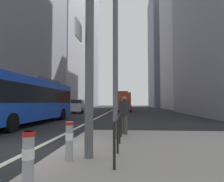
# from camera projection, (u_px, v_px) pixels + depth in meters

# --- Properties ---
(ground_plane) EXTENTS (160.00, 160.00, 0.00)m
(ground_plane) POSITION_uv_depth(u_px,v_px,m) (104.00, 114.00, 26.39)
(ground_plane) COLOR black
(lane_centre_line) EXTENTS (0.20, 80.00, 0.01)m
(lane_centre_line) POSITION_uv_depth(u_px,v_px,m) (111.00, 111.00, 36.35)
(lane_centre_line) COLOR beige
(lane_centre_line) RESTS_ON ground
(office_tower_left_mid) EXTENTS (11.55, 22.54, 36.91)m
(office_tower_left_mid) POSITION_uv_depth(u_px,v_px,m) (60.00, 42.00, 57.58)
(office_tower_left_mid) COLOR #9E9EA3
(office_tower_left_mid) RESTS_ON ground
(office_tower_left_far) EXTENTS (12.17, 17.35, 51.84)m
(office_tower_left_far) POSITION_uv_depth(u_px,v_px,m) (81.00, 42.00, 83.07)
(office_tower_left_far) COLOR gray
(office_tower_left_far) RESTS_ON ground
(office_tower_right_mid) EXTENTS (10.32, 16.36, 47.25)m
(office_tower_right_mid) POSITION_uv_depth(u_px,v_px,m) (187.00, 9.00, 48.66)
(office_tower_right_mid) COLOR #9E9EA3
(office_tower_right_mid) RESTS_ON ground
(office_tower_right_far) EXTENTS (12.58, 18.26, 38.43)m
(office_tower_right_far) POSITION_uv_depth(u_px,v_px,m) (169.00, 50.00, 69.37)
(office_tower_right_far) COLOR slate
(office_tower_right_far) RESTS_ON ground
(city_bus_blue_oncoming) EXTENTS (2.86, 12.13, 3.40)m
(city_bus_blue_oncoming) POSITION_uv_depth(u_px,v_px,m) (28.00, 98.00, 14.54)
(city_bus_blue_oncoming) COLOR blue
(city_bus_blue_oncoming) RESTS_ON ground
(city_bus_red_receding) EXTENTS (2.85, 11.19, 3.40)m
(city_bus_red_receding) POSITION_uv_depth(u_px,v_px,m) (123.00, 101.00, 37.13)
(city_bus_red_receding) COLOR red
(city_bus_red_receding) RESTS_ON ground
(city_bus_red_distant) EXTENTS (2.88, 11.31, 3.40)m
(city_bus_red_distant) POSITION_uv_depth(u_px,v_px,m) (126.00, 101.00, 55.67)
(city_bus_red_distant) COLOR red
(city_bus_red_distant) RESTS_ON ground
(car_oncoming_mid) EXTENTS (2.19, 4.30, 1.94)m
(car_oncoming_mid) POSITION_uv_depth(u_px,v_px,m) (78.00, 106.00, 29.67)
(car_oncoming_mid) COLOR silver
(car_oncoming_mid) RESTS_ON ground
(car_receding_near) EXTENTS (2.12, 4.29, 1.94)m
(car_receding_near) POSITION_uv_depth(u_px,v_px,m) (125.00, 104.00, 65.24)
(car_receding_near) COLOR maroon
(car_receding_near) RESTS_ON ground
(traffic_signal_gantry) EXTENTS (6.75, 0.65, 6.00)m
(traffic_signal_gantry) POSITION_uv_depth(u_px,v_px,m) (6.00, 5.00, 5.53)
(traffic_signal_gantry) COLOR #515156
(traffic_signal_gantry) RESTS_ON median_island
(street_lamp_post) EXTENTS (5.50, 0.32, 8.00)m
(street_lamp_post) POSITION_uv_depth(u_px,v_px,m) (115.00, 7.00, 8.08)
(street_lamp_post) COLOR #56565B
(street_lamp_post) RESTS_ON median_island
(bollard_left) EXTENTS (0.20, 0.20, 0.92)m
(bollard_left) POSITION_uv_depth(u_px,v_px,m) (28.00, 158.00, 3.25)
(bollard_left) COLOR #99999E
(bollard_left) RESTS_ON median_island
(bollard_right) EXTENTS (0.20, 0.20, 0.92)m
(bollard_right) POSITION_uv_depth(u_px,v_px,m) (69.00, 139.00, 4.92)
(bollard_right) COLOR #99999E
(bollard_right) RESTS_ON median_island
(pedestrian_railing) EXTENTS (0.06, 4.07, 0.98)m
(pedestrian_railing) POSITION_uv_depth(u_px,v_px,m) (119.00, 124.00, 6.28)
(pedestrian_railing) COLOR black
(pedestrian_railing) RESTS_ON median_island
(pedestrian_waiting) EXTENTS (0.44, 0.43, 1.67)m
(pedestrian_waiting) POSITION_uv_depth(u_px,v_px,m) (124.00, 113.00, 9.00)
(pedestrian_waiting) COLOR #423D38
(pedestrian_waiting) RESTS_ON median_island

